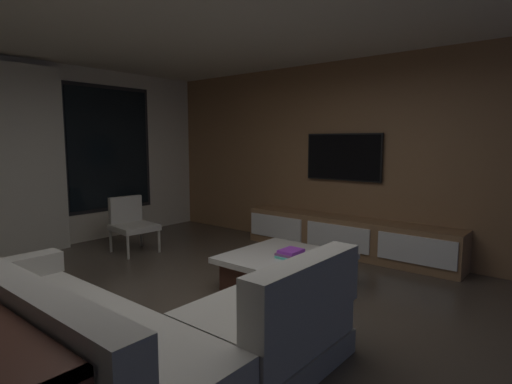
{
  "coord_description": "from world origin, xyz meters",
  "views": [
    {
      "loc": [
        -2.32,
        -2.51,
        1.57
      ],
      "look_at": [
        1.59,
        0.73,
        0.94
      ],
      "focal_mm": 28.76,
      "sensor_mm": 36.0,
      "label": 1
    }
  ],
  "objects_px": {
    "sectional_couch": "(126,336)",
    "book_stack_on_coffee_table": "(290,253)",
    "accent_chair_near_window": "(131,221)",
    "coffee_table": "(285,271)",
    "mounted_tv": "(343,157)",
    "media_console": "(348,237)"
  },
  "relations": [
    {
      "from": "book_stack_on_coffee_table",
      "to": "mounted_tv",
      "type": "height_order",
      "value": "mounted_tv"
    },
    {
      "from": "sectional_couch",
      "to": "book_stack_on_coffee_table",
      "type": "distance_m",
      "value": 2.04
    },
    {
      "from": "media_console",
      "to": "book_stack_on_coffee_table",
      "type": "bearing_deg",
      "value": -174.49
    },
    {
      "from": "coffee_table",
      "to": "accent_chair_near_window",
      "type": "distance_m",
      "value": 2.6
    },
    {
      "from": "coffee_table",
      "to": "mounted_tv",
      "type": "distance_m",
      "value": 2.16
    },
    {
      "from": "media_console",
      "to": "mounted_tv",
      "type": "height_order",
      "value": "mounted_tv"
    },
    {
      "from": "media_console",
      "to": "mounted_tv",
      "type": "xyz_separation_m",
      "value": [
        0.18,
        0.2,
        1.1
      ]
    },
    {
      "from": "sectional_couch",
      "to": "accent_chair_near_window",
      "type": "relative_size",
      "value": 3.21
    },
    {
      "from": "mounted_tv",
      "to": "sectional_couch",
      "type": "bearing_deg",
      "value": -173.16
    },
    {
      "from": "sectional_couch",
      "to": "book_stack_on_coffee_table",
      "type": "relative_size",
      "value": 8.63
    },
    {
      "from": "book_stack_on_coffee_table",
      "to": "accent_chair_near_window",
      "type": "relative_size",
      "value": 0.37
    },
    {
      "from": "coffee_table",
      "to": "media_console",
      "type": "xyz_separation_m",
      "value": [
        1.61,
        0.09,
        0.06
      ]
    },
    {
      "from": "book_stack_on_coffee_table",
      "to": "media_console",
      "type": "relative_size",
      "value": 0.09
    },
    {
      "from": "accent_chair_near_window",
      "to": "media_console",
      "type": "bearing_deg",
      "value": -54.1
    },
    {
      "from": "book_stack_on_coffee_table",
      "to": "media_console",
      "type": "height_order",
      "value": "media_console"
    },
    {
      "from": "book_stack_on_coffee_table",
      "to": "sectional_couch",
      "type": "bearing_deg",
      "value": -177.02
    },
    {
      "from": "coffee_table",
      "to": "mounted_tv",
      "type": "bearing_deg",
      "value": 9.16
    },
    {
      "from": "sectional_couch",
      "to": "accent_chair_near_window",
      "type": "distance_m",
      "value": 3.32
    },
    {
      "from": "sectional_couch",
      "to": "coffee_table",
      "type": "distance_m",
      "value": 2.06
    },
    {
      "from": "media_console",
      "to": "accent_chair_near_window",
      "type": "bearing_deg",
      "value": 125.9
    },
    {
      "from": "book_stack_on_coffee_table",
      "to": "media_console",
      "type": "xyz_separation_m",
      "value": [
        1.63,
        0.16,
        -0.15
      ]
    },
    {
      "from": "coffee_table",
      "to": "accent_chair_near_window",
      "type": "xyz_separation_m",
      "value": [
        -0.19,
        2.58,
        0.25
      ]
    }
  ]
}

